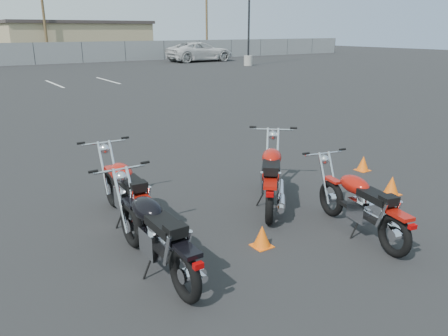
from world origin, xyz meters
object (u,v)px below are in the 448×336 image
motorcycle_third_red (362,204)px  white_van (200,46)px  motorcycle_second_black (156,234)px  motorcycle_front_red (127,192)px  motorcycle_rear_red (272,176)px

motorcycle_third_red → white_van: (16.38, 32.18, 0.91)m
motorcycle_second_black → white_van: bearing=58.5°
motorcycle_front_red → motorcycle_second_black: motorcycle_front_red is taller
motorcycle_second_black → motorcycle_third_red: bearing=-13.5°
motorcycle_third_red → white_van: 36.12m
motorcycle_second_black → motorcycle_front_red: bearing=81.1°
motorcycle_second_black → white_van: 36.92m
motorcycle_third_red → white_van: white_van is taller
motorcycle_rear_red → white_van: size_ratio=0.28×
motorcycle_third_red → motorcycle_rear_red: 1.61m
motorcycle_third_red → white_van: size_ratio=0.28×
motorcycle_front_red → motorcycle_rear_red: (2.28, -0.63, 0.01)m
motorcycle_second_black → motorcycle_third_red: size_ratio=1.08×
motorcycle_third_red → motorcycle_rear_red: size_ratio=1.02×
motorcycle_front_red → motorcycle_third_red: (2.64, -2.20, -0.04)m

